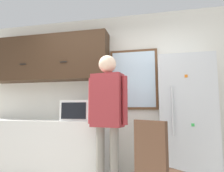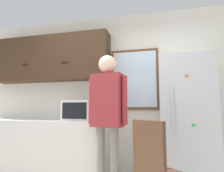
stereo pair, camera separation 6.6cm
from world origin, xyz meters
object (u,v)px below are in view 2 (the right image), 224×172
at_px(person, 107,107).
at_px(refrigerator, 187,121).
at_px(microwave, 83,111).
at_px(chair, 156,167).

bearing_deg(person, refrigerator, 33.89).
bearing_deg(person, microwave, 149.48).
bearing_deg(person, chair, -29.25).
bearing_deg(refrigerator, person, -155.59).
xyz_separation_m(microwave, chair, (1.15, -0.94, -0.53)).
height_order(microwave, refrigerator, refrigerator).
height_order(microwave, chair, microwave).
distance_m(person, chair, 0.99).
height_order(refrigerator, chair, refrigerator).
height_order(person, chair, person).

